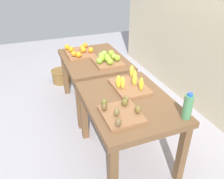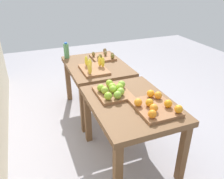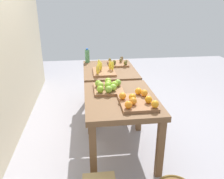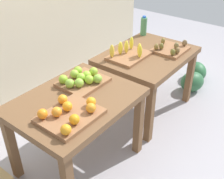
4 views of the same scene
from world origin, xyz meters
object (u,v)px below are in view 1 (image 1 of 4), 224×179
display_table_left (94,65)px  apple_bin (107,59)px  display_table_right (128,109)px  orange_bin (79,52)px  water_bottle (188,107)px  kiwi_bin (121,112)px  cardboard_produce_box (98,72)px  banana_crate (130,84)px  wicker_basket (61,76)px

display_table_left → apple_bin: size_ratio=2.60×
display_table_right → orange_bin: bearing=-173.8°
water_bottle → display_table_left: bearing=-168.0°
kiwi_bin → water_bottle: 0.55m
apple_bin → cardboard_produce_box: (-1.02, 0.18, -0.66)m
banana_crate → cardboard_produce_box: 1.85m
orange_bin → banana_crate: banana_crate is taller
orange_bin → apple_bin: bearing=32.3°
apple_bin → kiwi_bin: size_ratio=1.10×
orange_bin → wicker_basket: 0.95m
orange_bin → kiwi_bin: 1.52m
orange_bin → wicker_basket: (-0.67, -0.20, -0.65)m
kiwi_bin → water_bottle: (0.23, 0.50, 0.08)m
cardboard_produce_box → banana_crate: bearing=-6.5°
apple_bin → banana_crate: 0.70m
display_table_left → display_table_right: bearing=0.0°
orange_bin → apple_bin: 0.49m
water_bottle → cardboard_produce_box: water_bottle is taller
kiwi_bin → wicker_basket: (-2.19, -0.18, -0.64)m
water_bottle → display_table_right: bearing=-142.4°
display_table_left → display_table_right: (1.12, 0.00, 0.00)m
kiwi_bin → banana_crate: bearing=145.8°
banana_crate → water_bottle: 0.67m
wicker_basket → apple_bin: bearing=23.4°
kiwi_bin → cardboard_produce_box: size_ratio=0.91×
apple_bin → banana_crate: (0.70, -0.01, -0.01)m
display_table_right → wicker_basket: size_ratio=3.13×
orange_bin → display_table_left: bearing=35.3°
orange_bin → water_bottle: (1.75, 0.47, 0.07)m
kiwi_bin → apple_bin: bearing=165.5°
kiwi_bin → wicker_basket: size_ratio=1.09×
wicker_basket → display_table_left: bearing=21.8°
orange_bin → wicker_basket: bearing=-162.9°
banana_crate → apple_bin: bearing=179.0°
orange_bin → cardboard_produce_box: 0.99m
cardboard_produce_box → orange_bin: bearing=-36.6°
kiwi_bin → cardboard_produce_box: kiwi_bin is taller
display_table_left → display_table_right: 1.12m
banana_crate → kiwi_bin: size_ratio=1.21×
kiwi_bin → cardboard_produce_box: 2.27m
display_table_left → kiwi_bin: kiwi_bin is taller
orange_bin → banana_crate: size_ratio=1.01×
display_table_right → kiwi_bin: (0.20, -0.17, 0.14)m
display_table_right → cardboard_produce_box: bearing=171.1°
cardboard_produce_box → display_table_right: bearing=-8.9°
orange_bin → kiwi_bin: (1.52, -0.02, -0.01)m
orange_bin → apple_bin: (0.42, 0.26, 0.01)m
display_table_left → kiwi_bin: 1.33m
display_table_right → cardboard_produce_box: display_table_right is taller
display_table_right → cardboard_produce_box: 2.01m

